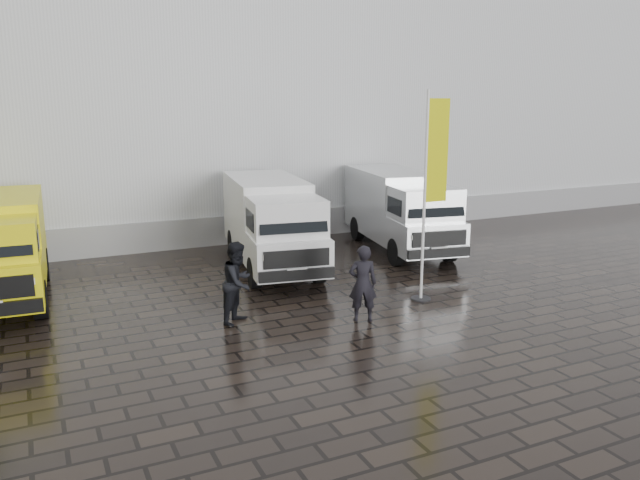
# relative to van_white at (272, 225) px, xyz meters

# --- Properties ---
(ground) EXTENTS (120.00, 120.00, 0.00)m
(ground) POSITION_rel_van_white_xyz_m (1.23, -4.34, -1.30)
(ground) COLOR black
(ground) RESTS_ON ground
(exhibition_hall) EXTENTS (44.00, 16.00, 12.00)m
(exhibition_hall) POSITION_rel_van_white_xyz_m (3.23, 11.66, 4.70)
(exhibition_hall) COLOR silver
(exhibition_hall) RESTS_ON ground
(hall_plinth) EXTENTS (44.00, 0.15, 1.00)m
(hall_plinth) POSITION_rel_van_white_xyz_m (3.23, 3.61, -0.80)
(hall_plinth) COLOR gray
(hall_plinth) RESTS_ON ground
(van_white) EXTENTS (2.92, 6.26, 2.61)m
(van_white) POSITION_rel_van_white_xyz_m (0.00, 0.00, 0.00)
(van_white) COLOR white
(van_white) RESTS_ON ground
(van_silver) EXTENTS (2.99, 6.21, 2.58)m
(van_silver) POSITION_rel_van_white_xyz_m (4.70, 0.36, -0.01)
(van_silver) COLOR silver
(van_silver) RESTS_ON ground
(flagpole) EXTENTS (0.88, 0.50, 5.17)m
(flagpole) POSITION_rel_van_white_xyz_m (2.48, -4.48, 1.59)
(flagpole) COLOR black
(flagpole) RESTS_ON ground
(wheelie_bin) EXTENTS (0.61, 0.61, 1.01)m
(wheelie_bin) POSITION_rel_van_white_xyz_m (6.61, 3.04, -0.80)
(wheelie_bin) COLOR black
(wheelie_bin) RESTS_ON ground
(person_front) EXTENTS (0.75, 0.63, 1.76)m
(person_front) POSITION_rel_van_white_xyz_m (0.20, -5.20, -0.42)
(person_front) COLOR black
(person_front) RESTS_ON ground
(person_tent) EXTENTS (1.14, 1.14, 1.86)m
(person_tent) POSITION_rel_van_white_xyz_m (-2.37, -4.09, -0.37)
(person_tent) COLOR black
(person_tent) RESTS_ON ground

